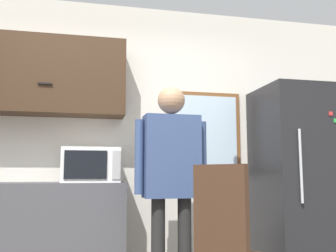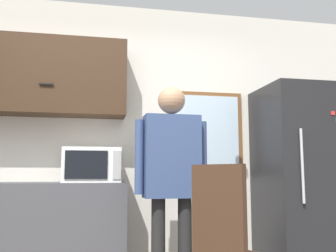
{
  "view_description": "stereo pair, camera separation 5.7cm",
  "coord_description": "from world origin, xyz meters",
  "px_view_note": "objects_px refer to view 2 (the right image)",
  "views": [
    {
      "loc": [
        -0.34,
        -1.94,
        1.0
      ],
      "look_at": [
        0.28,
        0.95,
        1.37
      ],
      "focal_mm": 40.0,
      "sensor_mm": 36.0,
      "label": 1
    },
    {
      "loc": [
        -0.29,
        -1.96,
        1.0
      ],
      "look_at": [
        0.28,
        0.95,
        1.37
      ],
      "focal_mm": 40.0,
      "sensor_mm": 36.0,
      "label": 2
    }
  ],
  "objects_px": {
    "microwave": "(92,165)",
    "person": "(172,167)",
    "chair": "(229,244)",
    "refrigerator": "(301,182)"
  },
  "relations": [
    {
      "from": "refrigerator",
      "to": "microwave",
      "type": "bearing_deg",
      "value": 178.59
    },
    {
      "from": "microwave",
      "to": "refrigerator",
      "type": "xyz_separation_m",
      "value": [
        1.97,
        -0.05,
        -0.15
      ]
    },
    {
      "from": "microwave",
      "to": "person",
      "type": "height_order",
      "value": "person"
    },
    {
      "from": "person",
      "to": "refrigerator",
      "type": "bearing_deg",
      "value": 13.06
    },
    {
      "from": "microwave",
      "to": "refrigerator",
      "type": "bearing_deg",
      "value": -1.41
    },
    {
      "from": "microwave",
      "to": "person",
      "type": "distance_m",
      "value": 0.75
    },
    {
      "from": "person",
      "to": "chair",
      "type": "xyz_separation_m",
      "value": [
        0.21,
        -0.73,
        -0.48
      ]
    },
    {
      "from": "microwave",
      "to": "chair",
      "type": "relative_size",
      "value": 0.47
    },
    {
      "from": "chair",
      "to": "microwave",
      "type": "bearing_deg",
      "value": 5.49
    },
    {
      "from": "microwave",
      "to": "person",
      "type": "bearing_deg",
      "value": -31.87
    }
  ]
}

